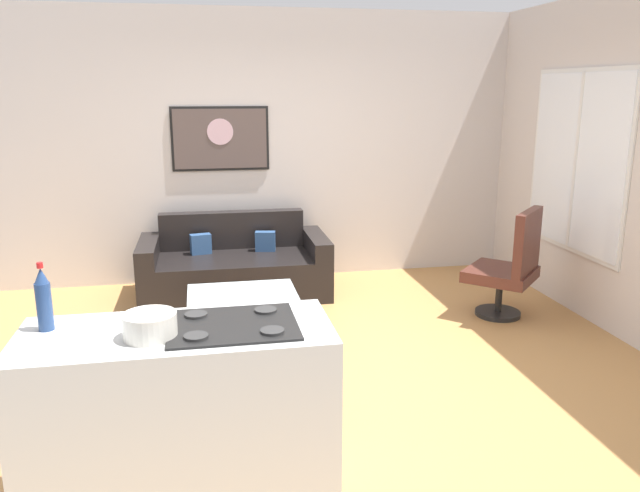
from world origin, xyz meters
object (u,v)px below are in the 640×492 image
(coffee_table, at_px, (242,297))
(mixing_bowl, at_px, (150,326))
(armchair, at_px, (510,266))
(soda_bottle, at_px, (44,300))
(wall_painting, at_px, (220,139))
(couch, at_px, (235,268))

(coffee_table, height_order, mixing_bowl, mixing_bowl)
(coffee_table, relative_size, armchair, 0.87)
(soda_bottle, relative_size, mixing_bowl, 1.35)
(armchair, distance_m, wall_painting, 3.13)
(wall_painting, bearing_deg, couch, -81.79)
(armchair, distance_m, mixing_bowl, 3.70)
(soda_bottle, xyz_separation_m, wall_painting, (0.95, 3.68, 0.44))
(soda_bottle, bearing_deg, mixing_bowl, -21.31)
(mixing_bowl, bearing_deg, soda_bottle, 158.69)
(couch, relative_size, armchair, 1.85)
(couch, height_order, armchair, armchair)
(coffee_table, bearing_deg, couch, 89.52)
(mixing_bowl, bearing_deg, armchair, 37.12)
(soda_bottle, distance_m, mixing_bowl, 0.52)
(couch, relative_size, soda_bottle, 5.67)
(couch, distance_m, armchair, 2.64)
(armchair, relative_size, soda_bottle, 3.07)
(coffee_table, bearing_deg, mixing_bowl, -104.50)
(armchair, xyz_separation_m, soda_bottle, (-3.40, -2.02, 0.59))
(mixing_bowl, bearing_deg, coffee_table, 75.50)
(couch, xyz_separation_m, wall_painting, (-0.07, 0.52, 1.24))
(armchair, bearing_deg, coffee_table, -176.95)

